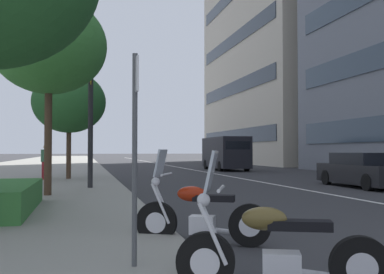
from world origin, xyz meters
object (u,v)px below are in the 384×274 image
(parking_sign_by_curb, at_px, (135,137))
(street_tree_near_plaza_corner, at_px, (69,102))
(motorcycle_second_in_row, at_px, (277,252))
(pedestrian_on_plaza, at_px, (46,162))
(street_lamp_with_banners, at_px, (101,54))
(car_far_down_avenue, at_px, (364,171))
(street_tree_by_lamp_post, at_px, (49,46))
(motorcycle_by_sign_pole, at_px, (200,216))
(delivery_van_ahead, at_px, (225,153))

(parking_sign_by_curb, bearing_deg, street_tree_near_plaza_corner, 4.32)
(motorcycle_second_in_row, xyz_separation_m, pedestrian_on_plaza, (17.24, 3.61, 0.50))
(motorcycle_second_in_row, height_order, street_lamp_with_banners, street_lamp_with_banners)
(motorcycle_second_in_row, xyz_separation_m, car_far_down_avenue, (11.82, -8.95, 0.23))
(street_tree_by_lamp_post, height_order, street_tree_near_plaza_corner, street_tree_by_lamp_post)
(motorcycle_second_in_row, bearing_deg, car_far_down_avenue, -105.86)
(motorcycle_by_sign_pole, height_order, street_lamp_with_banners, street_lamp_with_banners)
(car_far_down_avenue, relative_size, pedestrian_on_plaza, 2.99)
(motorcycle_second_in_row, bearing_deg, parking_sign_by_curb, -11.92)
(delivery_van_ahead, bearing_deg, car_far_down_avenue, -176.40)
(delivery_van_ahead, relative_size, parking_sign_by_curb, 2.55)
(delivery_van_ahead, relative_size, street_tree_near_plaza_corner, 1.23)
(delivery_van_ahead, distance_m, street_lamp_with_banners, 18.90)
(motorcycle_by_sign_pole, relative_size, pedestrian_on_plaza, 1.26)
(delivery_van_ahead, relative_size, street_lamp_with_banners, 0.78)
(motorcycle_second_in_row, distance_m, motorcycle_by_sign_pole, 2.57)
(car_far_down_avenue, bearing_deg, delivery_van_ahead, 4.18)
(motorcycle_by_sign_pole, distance_m, street_lamp_with_banners, 10.72)
(car_far_down_avenue, xyz_separation_m, street_tree_by_lamp_post, (-2.11, 11.90, 3.91))
(car_far_down_avenue, relative_size, street_lamp_with_banners, 0.59)
(delivery_van_ahead, relative_size, street_tree_by_lamp_post, 1.05)
(street_tree_near_plaza_corner, xyz_separation_m, pedestrian_on_plaza, (-0.44, 0.99, -2.78))
(motorcycle_second_in_row, relative_size, street_tree_by_lamp_post, 0.35)
(parking_sign_by_curb, distance_m, street_tree_near_plaza_corner, 16.98)
(delivery_van_ahead, height_order, street_tree_near_plaza_corner, street_tree_near_plaza_corner)
(motorcycle_second_in_row, height_order, car_far_down_avenue, motorcycle_second_in_row)
(street_tree_near_plaza_corner, bearing_deg, street_lamp_with_banners, -166.92)
(motorcycle_by_sign_pole, height_order, pedestrian_on_plaza, pedestrian_on_plaza)
(pedestrian_on_plaza, bearing_deg, street_lamp_with_banners, 14.32)
(car_far_down_avenue, bearing_deg, pedestrian_on_plaza, 68.49)
(motorcycle_by_sign_pole, xyz_separation_m, street_tree_near_plaza_corner, (15.12, 2.46, 3.27))
(car_far_down_avenue, distance_m, street_lamp_with_banners, 11.15)
(car_far_down_avenue, xyz_separation_m, delivery_van_ahead, (16.27, 0.67, 0.65))
(motorcycle_by_sign_pole, height_order, delivery_van_ahead, delivery_van_ahead)
(delivery_van_ahead, xyz_separation_m, street_tree_by_lamp_post, (-18.37, 11.23, 3.26))
(motorcycle_by_sign_pole, distance_m, parking_sign_by_curb, 2.37)
(parking_sign_by_curb, distance_m, street_lamp_with_banners, 11.83)
(car_far_down_avenue, relative_size, delivery_van_ahead, 0.76)
(pedestrian_on_plaza, bearing_deg, delivery_van_ahead, 122.46)
(pedestrian_on_plaza, bearing_deg, car_far_down_avenue, 56.73)
(pedestrian_on_plaza, bearing_deg, street_tree_near_plaza_corner, 104.24)
(street_lamp_with_banners, bearing_deg, street_tree_by_lamp_post, 147.60)
(street_lamp_with_banners, bearing_deg, delivery_van_ahead, -31.28)
(motorcycle_by_sign_pole, height_order, car_far_down_avenue, motorcycle_by_sign_pole)
(motorcycle_by_sign_pole, xyz_separation_m, parking_sign_by_curb, (-1.68, 1.19, 1.17))
(motorcycle_by_sign_pole, relative_size, delivery_van_ahead, 0.32)
(motorcycle_second_in_row, relative_size, delivery_van_ahead, 0.33)
(motorcycle_by_sign_pole, bearing_deg, motorcycle_second_in_row, 118.43)
(street_tree_by_lamp_post, bearing_deg, car_far_down_avenue, -79.96)
(parking_sign_by_curb, bearing_deg, street_tree_by_lamp_post, 10.29)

